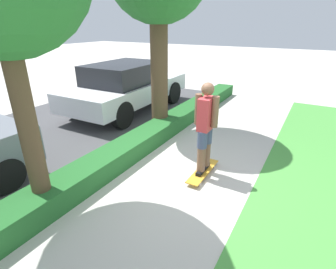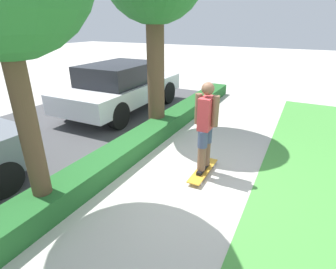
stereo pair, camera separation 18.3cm
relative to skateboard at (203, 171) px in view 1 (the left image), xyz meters
name	(u,v)px [view 1 (the left image)]	position (x,y,z in m)	size (l,w,h in m)	color
ground_plane	(193,181)	(-0.30, 0.06, -0.08)	(60.00, 60.00, 0.00)	#BCB7AD
street_asphalt	(44,136)	(-0.30, 4.26, -0.07)	(13.10, 5.00, 0.01)	#474749
hedge_row	(124,152)	(-0.30, 1.66, 0.12)	(13.10, 0.60, 0.39)	#236028
skateboard	(203,171)	(0.00, 0.00, 0.00)	(1.04, 0.24, 0.09)	gold
skater_person	(206,127)	(0.00, 0.00, 0.91)	(0.50, 0.43, 1.68)	black
parked_car_middle	(127,86)	(2.54, 3.75, 0.74)	(4.62, 2.00, 1.53)	silver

